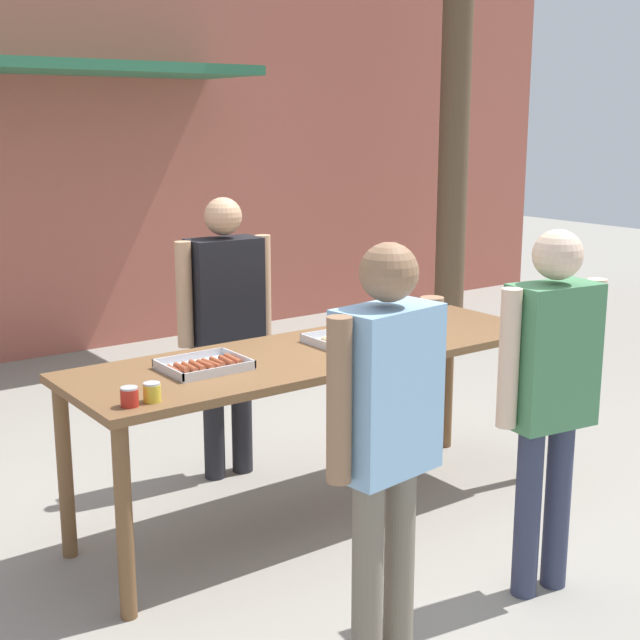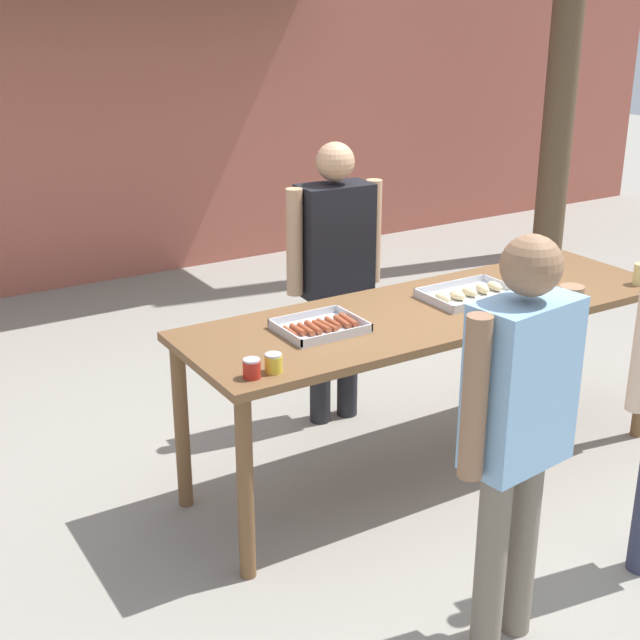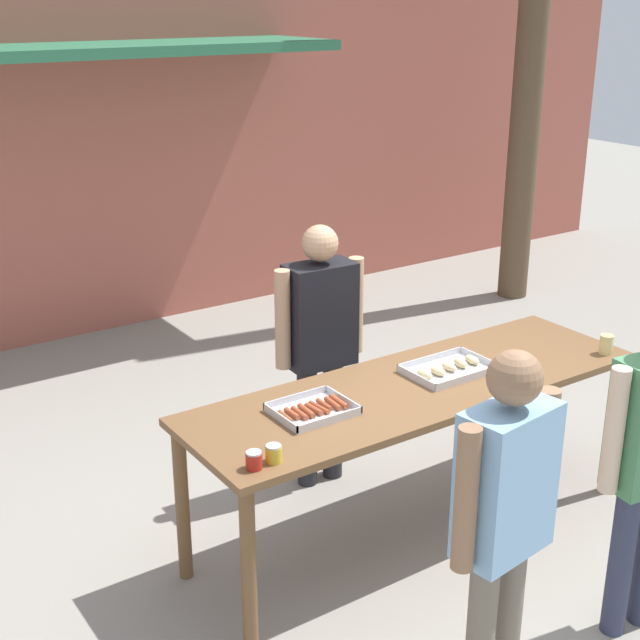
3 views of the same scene
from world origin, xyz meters
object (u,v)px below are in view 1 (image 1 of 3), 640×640
(food_tray_sausages, at_px, (205,366))
(beer_cup, at_px, (518,319))
(condiment_jar_mustard, at_px, (129,397))
(person_customer_holding_hotdog, at_px, (386,422))
(person_server_behind_table, at_px, (225,314))
(person_customer_with_cup, at_px, (550,381))
(food_tray_buns, at_px, (355,338))
(condiment_jar_ketchup, at_px, (152,392))

(food_tray_sausages, xyz_separation_m, beer_cup, (1.78, -0.30, 0.04))
(condiment_jar_mustard, bearing_deg, beer_cup, 0.04)
(food_tray_sausages, relative_size, condiment_jar_mustard, 4.69)
(condiment_jar_mustard, height_order, person_customer_holding_hotdog, person_customer_holding_hotdog)
(beer_cup, xyz_separation_m, person_server_behind_table, (-1.26, 1.02, 0.01))
(beer_cup, bearing_deg, person_server_behind_table, 140.89)
(condiment_jar_mustard, height_order, person_customer_with_cup, person_customer_with_cup)
(beer_cup, bearing_deg, person_customer_with_cup, -132.36)
(food_tray_sausages, height_order, beer_cup, beer_cup)
(person_customer_with_cup, bearing_deg, food_tray_buns, -77.96)
(beer_cup, relative_size, person_customer_with_cup, 0.07)
(condiment_jar_mustard, xyz_separation_m, condiment_jar_ketchup, (0.10, 0.00, 0.00))
(condiment_jar_mustard, bearing_deg, person_customer_holding_hotdog, -57.36)
(condiment_jar_ketchup, distance_m, person_server_behind_table, 1.39)
(condiment_jar_ketchup, xyz_separation_m, beer_cup, (2.19, -0.00, 0.02))
(food_tray_sausages, xyz_separation_m, condiment_jar_ketchup, (-0.41, -0.30, 0.02))
(condiment_jar_mustard, bearing_deg, condiment_jar_ketchup, 1.52)
(condiment_jar_mustard, distance_m, beer_cup, 2.29)
(beer_cup, distance_m, person_customer_holding_hotdog, 1.94)
(food_tray_buns, bearing_deg, person_customer_with_cup, -85.98)
(food_tray_sausages, distance_m, person_customer_holding_hotdog, 1.21)
(food_tray_sausages, relative_size, beer_cup, 3.40)
(person_customer_with_cup, bearing_deg, condiment_jar_ketchup, -25.26)
(beer_cup, relative_size, person_customer_holding_hotdog, 0.07)
(condiment_jar_mustard, relative_size, beer_cup, 0.73)
(food_tray_buns, relative_size, beer_cup, 4.22)
(food_tray_sausages, xyz_separation_m, person_customer_holding_hotdog, (0.07, -1.21, 0.06))
(person_customer_holding_hotdog, relative_size, person_customer_with_cup, 1.01)
(food_tray_sausages, bearing_deg, beer_cup, -9.63)
(person_customer_holding_hotdog, bearing_deg, person_server_behind_table, -110.69)
(condiment_jar_mustard, distance_m, condiment_jar_ketchup, 0.10)
(food_tray_buns, bearing_deg, person_customer_holding_hotdog, -123.88)
(person_server_behind_table, relative_size, person_customer_with_cup, 1.01)
(person_customer_holding_hotdog, xyz_separation_m, person_customer_with_cup, (0.89, 0.00, -0.01))
(condiment_jar_ketchup, distance_m, person_customer_holding_hotdog, 1.02)
(condiment_jar_ketchup, bearing_deg, food_tray_buns, 13.18)
(food_tray_sausages, bearing_deg, condiment_jar_mustard, -149.18)
(food_tray_buns, distance_m, person_customer_holding_hotdog, 1.45)
(food_tray_sausages, height_order, food_tray_buns, food_tray_buns)
(food_tray_buns, distance_m, beer_cup, 0.96)
(food_tray_sausages, distance_m, condiment_jar_mustard, 0.59)
(food_tray_buns, bearing_deg, food_tray_sausages, -179.99)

